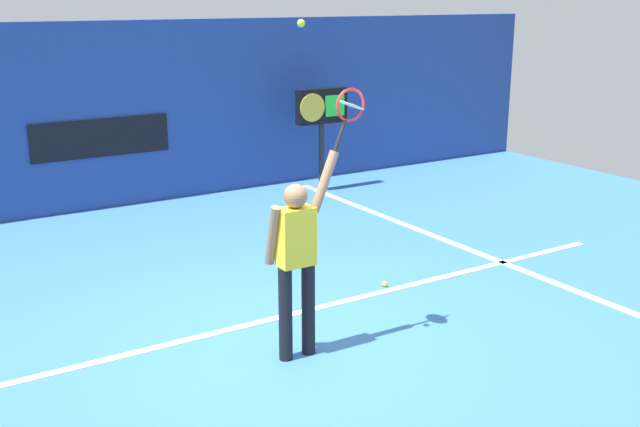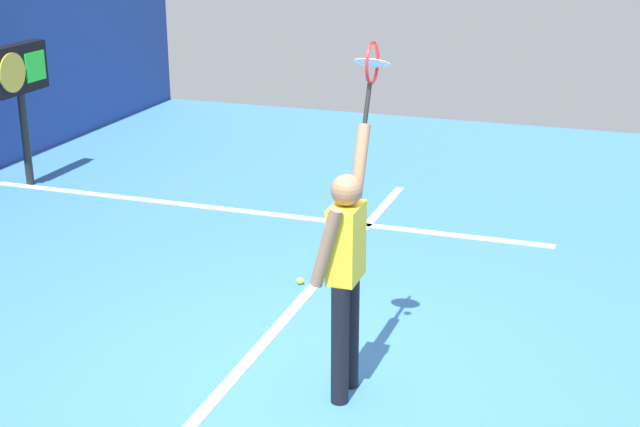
{
  "view_description": "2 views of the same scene",
  "coord_description": "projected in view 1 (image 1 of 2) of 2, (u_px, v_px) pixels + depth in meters",
  "views": [
    {
      "loc": [
        -3.49,
        -6.11,
        3.32
      ],
      "look_at": [
        0.23,
        -0.21,
        1.35
      ],
      "focal_mm": 43.26,
      "sensor_mm": 36.0,
      "label": 1
    },
    {
      "loc": [
        -5.78,
        -2.08,
        3.46
      ],
      "look_at": [
        0.21,
        -0.01,
        1.28
      ],
      "focal_mm": 51.28,
      "sensor_mm": 36.0,
      "label": 2
    }
  ],
  "objects": [
    {
      "name": "court_baseline",
      "position": [
        262.0,
        322.0,
        8.13
      ],
      "size": [
        10.0,
        0.1,
        0.01
      ],
      "primitive_type": "cube",
      "color": "white",
      "rests_on": "ground_plane"
    },
    {
      "name": "sponsor_banner_center",
      "position": [
        101.0,
        138.0,
        12.17
      ],
      "size": [
        2.2,
        0.03,
        0.6
      ],
      "primitive_type": "cube",
      "color": "black"
    },
    {
      "name": "scoreboard_clock",
      "position": [
        322.0,
        111.0,
        13.28
      ],
      "size": [
        0.96,
        0.2,
        1.79
      ],
      "color": "black",
      "rests_on": "ground_plane"
    },
    {
      "name": "tennis_racket",
      "position": [
        349.0,
        109.0,
        7.03
      ],
      "size": [
        0.41,
        0.27,
        0.62
      ],
      "color": "black"
    },
    {
      "name": "court_sideline",
      "position": [
        430.0,
        234.0,
        11.09
      ],
      "size": [
        0.1,
        7.0,
        0.01
      ],
      "primitive_type": "cube",
      "color": "white",
      "rests_on": "ground_plane"
    },
    {
      "name": "tennis_player",
      "position": [
        296.0,
        256.0,
        7.1
      ],
      "size": [
        0.71,
        0.31,
        1.96
      ],
      "color": "black",
      "rests_on": "ground_plane"
    },
    {
      "name": "ground_plane",
      "position": [
        289.0,
        342.0,
        7.67
      ],
      "size": [
        18.0,
        18.0,
        0.0
      ],
      "primitive_type": "plane",
      "color": "#3870B2"
    },
    {
      "name": "back_wall",
      "position": [
        97.0,
        117.0,
        12.18
      ],
      "size": [
        18.0,
        0.2,
        2.95
      ],
      "primitive_type": "cube",
      "color": "navy",
      "rests_on": "ground_plane"
    },
    {
      "name": "spare_ball",
      "position": [
        385.0,
        284.0,
        9.11
      ],
      "size": [
        0.07,
        0.07,
        0.07
      ],
      "primitive_type": "sphere",
      "color": "#CCE033",
      "rests_on": "ground_plane"
    },
    {
      "name": "tennis_ball",
      "position": [
        301.0,
        23.0,
        6.5
      ],
      "size": [
        0.07,
        0.07,
        0.07
      ],
      "primitive_type": "sphere",
      "color": "#CCE033"
    }
  ]
}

